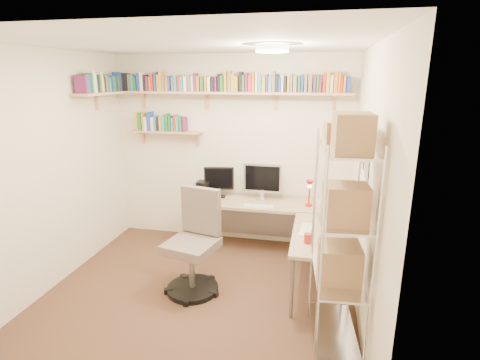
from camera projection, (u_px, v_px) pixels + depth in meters
The scene contains 6 objects.
ground at pixel (199, 294), 3.95m from camera, with size 3.20×3.20×0.00m, color #45291D.
room_shell at pixel (194, 150), 3.53m from camera, with size 3.24×3.04×2.52m.
wall_shelves at pixel (195, 92), 4.71m from camera, with size 3.12×1.09×0.80m.
corner_desk at pixel (263, 209), 4.58m from camera, with size 1.96×1.68×1.14m.
office_chair at pixel (194, 249), 3.94m from camera, with size 0.59×0.60×1.10m.
wire_rack at pixel (343, 204), 2.84m from camera, with size 0.45×0.81×1.99m.
Camera 1 is at (1.15, -3.31, 2.23)m, focal length 28.00 mm.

